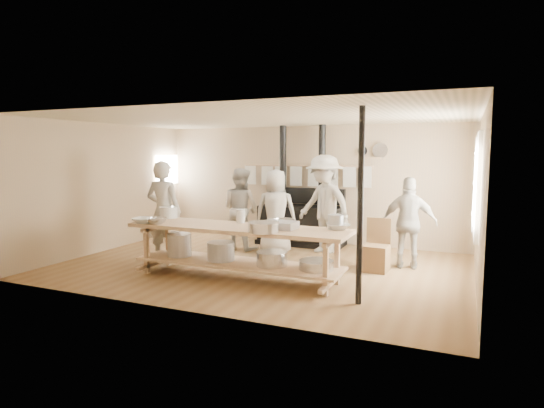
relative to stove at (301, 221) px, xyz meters
name	(u,v)px	position (x,y,z in m)	size (l,w,h in m)	color
ground	(261,266)	(0.01, -2.12, -0.52)	(7.00, 7.00, 0.00)	brown
room_shell	(261,175)	(0.01, -2.12, 1.10)	(7.00, 7.00, 7.00)	tan
window_right	(478,185)	(3.48, -1.52, 0.98)	(0.09, 1.50, 1.65)	beige
left_opening	(167,170)	(-3.44, -0.12, 1.08)	(0.00, 0.90, 0.90)	white
stove	(301,221)	(0.00, 0.00, 0.00)	(1.90, 0.75, 2.60)	black
towel_rail	(306,173)	(0.01, 0.28, 1.03)	(3.00, 0.04, 0.47)	#A17E5C
back_wall_shelf	(373,153)	(1.47, 0.32, 1.48)	(0.63, 0.14, 0.32)	#A17E5C
prep_table	(237,247)	(0.00, -3.02, 0.00)	(3.60, 0.90, 0.85)	#A17E5C
support_post	(360,207)	(2.06, -3.47, 0.78)	(0.08, 0.08, 2.60)	black
cook_far_left	(164,212)	(-1.77, -2.52, 0.41)	(0.68, 0.45, 1.86)	#B9B1A4
cook_left	(241,209)	(-0.98, -0.98, 0.33)	(0.82, 0.64, 1.69)	#B9B1A4
cook_center	(276,212)	(-0.14, -1.09, 0.32)	(0.82, 0.54, 1.68)	#B9B1A4
cook_right	(409,223)	(2.43, -1.24, 0.28)	(0.94, 0.39, 1.60)	#B9B1A4
cook_by_window	(324,204)	(0.71, -0.62, 0.46)	(1.27, 0.73, 1.97)	#B9B1A4
chair	(376,256)	(1.95, -1.65, -0.26)	(0.44, 0.44, 0.89)	brown
bowl_white_a	(144,220)	(-1.54, -3.35, 0.37)	(0.37, 0.37, 0.09)	white
bowl_steel_a	(157,221)	(-1.31, -3.32, 0.38)	(0.32, 0.32, 0.10)	silver
bowl_white_b	(338,227)	(1.56, -2.69, 0.37)	(0.35, 0.35, 0.09)	white
bowl_steel_b	(284,222)	(0.68, -2.69, 0.38)	(0.34, 0.34, 0.11)	silver
roasting_pan	(280,225)	(0.72, -2.98, 0.39)	(0.51, 0.34, 0.11)	#B2B2B7
mixing_bowl_large	(264,227)	(0.62, -3.35, 0.40)	(0.46, 0.46, 0.15)	silver
bucket_galv	(336,222)	(1.52, -2.69, 0.44)	(0.24, 0.24, 0.22)	gray
deep_bowl_enamel	(168,212)	(-1.54, -2.69, 0.43)	(0.32, 0.32, 0.20)	white
pitcher	(241,216)	(-0.10, -2.69, 0.44)	(0.14, 0.14, 0.22)	white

